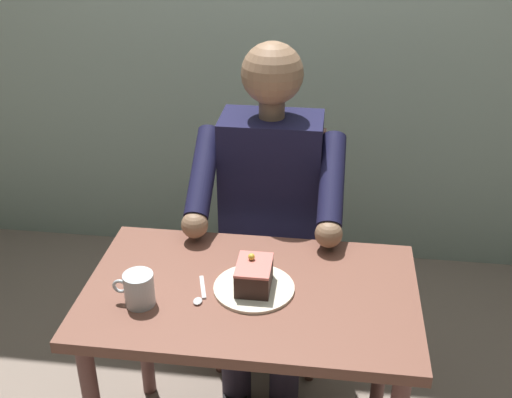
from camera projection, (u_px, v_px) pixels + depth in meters
The scene contains 7 objects.
dining_table at pixel (251, 316), 1.90m from camera, with size 0.99×0.60×0.70m.
chair at pixel (273, 233), 2.50m from camera, with size 0.42×0.42×0.92m.
seated_person at pixel (268, 216), 2.27m from camera, with size 0.53×0.58×1.30m.
dessert_plate at pixel (254, 288), 1.85m from camera, with size 0.24×0.24×0.01m, color silver.
cake_slice at pixel (254, 275), 1.83m from camera, with size 0.10×0.13×0.10m.
coffee_cup at pixel (139, 289), 1.77m from camera, with size 0.12×0.09×0.10m.
dessert_spoon at pixel (200, 295), 1.82m from camera, with size 0.04×0.14×0.01m.
Camera 1 is at (-0.21, 1.49, 1.82)m, focal length 43.95 mm.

